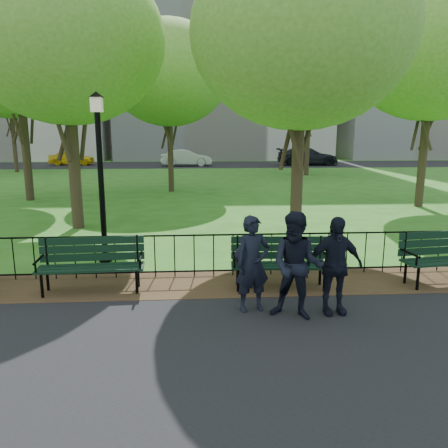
{
  "coord_description": "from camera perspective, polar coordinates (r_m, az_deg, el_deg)",
  "views": [
    {
      "loc": [
        -1.37,
        -6.65,
        2.91
      ],
      "look_at": [
        -0.82,
        1.5,
        1.21
      ],
      "focal_mm": 35.0,
      "sensor_mm": 36.0,
      "label": 1
    }
  ],
  "objects": [
    {
      "name": "ground",
      "position": [
        7.39,
        7.29,
        -11.54
      ],
      "size": [
        120.0,
        120.0,
        0.0
      ],
      "primitive_type": "plane",
      "color": "#31671B"
    },
    {
      "name": "dirt_strip",
      "position": [
        8.76,
        5.4,
        -7.61
      ],
      "size": [
        60.0,
        1.6,
        0.01
      ],
      "primitive_type": "cube",
      "color": "#382316",
      "rests_on": "ground"
    },
    {
      "name": "far_street",
      "position": [
        41.77,
        -1.98,
        7.76
      ],
      "size": [
        70.0,
        9.0,
        0.01
      ],
      "primitive_type": "cube",
      "color": "black",
      "rests_on": "ground"
    },
    {
      "name": "iron_fence",
      "position": [
        9.08,
        4.96,
        -3.68
      ],
      "size": [
        24.06,
        0.06,
        1.0
      ],
      "color": "black",
      "rests_on": "ground"
    },
    {
      "name": "apartment_west",
      "position": [
        59.28,
        -25.89,
        20.44
      ],
      "size": [
        22.0,
        15.0,
        26.0
      ],
      "primitive_type": "cube",
      "color": "beige",
      "rests_on": "ground"
    },
    {
      "name": "apartment_mid",
      "position": [
        56.07,
        -0.35,
        24.21
      ],
      "size": [
        24.0,
        15.0,
        30.0
      ],
      "primitive_type": "cube",
      "color": "beige",
      "rests_on": "ground"
    },
    {
      "name": "apartment_east",
      "position": [
        61.79,
        23.9,
        19.26
      ],
      "size": [
        20.0,
        15.0,
        24.0
      ],
      "primitive_type": "cube",
      "color": "beige",
      "rests_on": "ground"
    },
    {
      "name": "park_bench_main",
      "position": [
        8.3,
        5.77,
        -4.24
      ],
      "size": [
        1.88,
        0.69,
        1.05
      ],
      "rotation": [
        0.0,
        0.0,
        -0.06
      ],
      "color": "black",
      "rests_on": "ground"
    },
    {
      "name": "park_bench_left_a",
      "position": [
        8.5,
        -16.92,
        -4.36
      ],
      "size": [
        1.96,
        0.71,
        1.09
      ],
      "rotation": [
        0.0,
        0.0,
        0.06
      ],
      "color": "black",
      "rests_on": "ground"
    },
    {
      "name": "park_bench_right_a",
      "position": [
        9.63,
        27.24,
        -3.23
      ],
      "size": [
        2.02,
        0.86,
        1.11
      ],
      "rotation": [
        0.0,
        0.0,
        0.13
      ],
      "color": "black",
      "rests_on": "ground"
    },
    {
      "name": "lamppost",
      "position": [
        10.16,
        -15.83,
        6.56
      ],
      "size": [
        0.34,
        0.34,
        3.8
      ],
      "color": "black",
      "rests_on": "ground"
    },
    {
      "name": "tree_near_w",
      "position": [
        14.42,
        -20.0,
        21.71
      ],
      "size": [
        5.76,
        5.76,
        8.03
      ],
      "color": "#2D2116",
      "rests_on": "ground"
    },
    {
      "name": "tree_near_e",
      "position": [
        11.68,
        10.14,
        23.29
      ],
      "size": [
        5.46,
        5.46,
        7.61
      ],
      "color": "#2D2116",
      "rests_on": "ground"
    },
    {
      "name": "tree_mid_e",
      "position": [
        19.47,
        25.59,
        19.77
      ],
      "size": [
        6.19,
        6.19,
        8.63
      ],
      "color": "#2D2116",
      "rests_on": "ground"
    },
    {
      "name": "tree_mid_w",
      "position": [
        21.37,
        -25.5,
        20.49
      ],
      "size": [
        6.77,
        6.77,
        9.44
      ],
      "color": "#2D2116",
      "rests_on": "ground"
    },
    {
      "name": "tree_far_c",
      "position": [
        22.53,
        -7.25,
        18.9
      ],
      "size": [
        5.94,
        5.94,
        8.28
      ],
      "color": "#2D2116",
      "rests_on": "ground"
    },
    {
      "name": "tree_far_e",
      "position": [
        31.89,
        11.19,
        19.2
      ],
      "size": [
        7.4,
        7.4,
        10.31
      ],
      "color": "#2D2116",
      "rests_on": "ground"
    },
    {
      "name": "tree_far_w",
      "position": [
        37.33,
        -26.41,
        17.01
      ],
      "size": [
        7.32,
        7.32,
        10.21
      ],
      "color": "#2D2116",
      "rests_on": "ground"
    },
    {
      "name": "person_left",
      "position": [
        7.19,
        3.78,
        -5.23
      ],
      "size": [
        0.65,
        0.51,
        1.6
      ],
      "primitive_type": "imported",
      "rotation": [
        0.0,
        0.0,
        0.23
      ],
      "color": "black",
      "rests_on": "asphalt_path"
    },
    {
      "name": "person_mid",
      "position": [
        6.96,
        9.5,
        -5.43
      ],
      "size": [
        0.94,
        0.71,
        1.72
      ],
      "primitive_type": "imported",
      "rotation": [
        0.0,
        0.0,
        -0.38
      ],
      "color": "black",
      "rests_on": "asphalt_path"
    },
    {
      "name": "person_right",
      "position": [
        7.29,
        14.21,
        -5.28
      ],
      "size": [
        0.97,
        0.45,
        1.61
      ],
      "primitive_type": "imported",
      "rotation": [
        0.0,
        0.0,
        0.07
      ],
      "color": "black",
      "rests_on": "asphalt_path"
    },
    {
      "name": "taxi",
      "position": [
        43.21,
        -19.26,
        8.18
      ],
      "size": [
        4.05,
        1.65,
        1.38
      ],
      "primitive_type": "imported",
      "rotation": [
        0.0,
        0.0,
        1.56
      ],
      "color": "yellow",
      "rests_on": "far_street"
    },
    {
      "name": "sedan_silver",
      "position": [
        39.8,
        -4.98,
        8.61
      ],
      "size": [
        4.63,
        1.9,
        1.49
      ],
      "primitive_type": "imported",
      "rotation": [
        0.0,
        0.0,
        1.64
      ],
      "color": "#B4B7BC",
      "rests_on": "far_street"
    },
    {
      "name": "sedan_dark",
      "position": [
        41.56,
        10.84,
        8.67
      ],
      "size": [
        5.65,
        2.48,
        1.61
      ],
      "primitive_type": "imported",
      "rotation": [
        0.0,
        0.0,
        1.53
      ],
      "color": "black",
      "rests_on": "far_street"
    }
  ]
}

